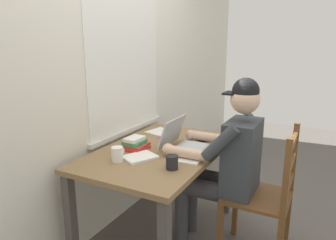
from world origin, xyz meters
name	(u,v)px	position (x,y,z in m)	size (l,w,h in m)	color
ground_plane	(161,235)	(0.00, 0.00, 0.00)	(8.00, 8.00, 0.00)	#56514C
back_wall	(105,66)	(0.00, 0.48, 1.30)	(6.00, 0.08, 2.60)	silver
desk	(160,161)	(0.00, 0.00, 0.62)	(1.26, 0.79, 0.71)	olive
seated_person	(226,158)	(0.09, -0.47, 0.69)	(0.50, 0.60, 1.26)	#33383D
wooden_chair	(265,197)	(0.09, -0.75, 0.47)	(0.42, 0.42, 0.95)	brown
laptop	(183,142)	(0.08, -0.15, 0.77)	(0.33, 0.30, 0.23)	#ADAFB2
computer_mouse	(202,139)	(0.31, -0.20, 0.73)	(0.06, 0.10, 0.03)	black
coffee_mug_white	(118,154)	(-0.34, 0.13, 0.76)	(0.11, 0.08, 0.10)	white
coffee_mug_dark	(172,162)	(-0.28, -0.24, 0.76)	(0.11, 0.08, 0.09)	black
book_stack_main	(136,144)	(-0.09, 0.16, 0.76)	(0.18, 0.16, 0.09)	#BC332D
paper_pile_near_laptop	(161,132)	(0.40, 0.22, 0.72)	(0.21, 0.20, 0.01)	white
paper_pile_back_corner	(140,157)	(-0.23, 0.03, 0.72)	(0.21, 0.17, 0.02)	white
paper_pile_side	(191,157)	(-0.06, -0.27, 0.72)	(0.25, 0.16, 0.01)	silver
landscape_photo_print	(165,137)	(0.28, 0.11, 0.71)	(0.13, 0.09, 0.00)	#7A4293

